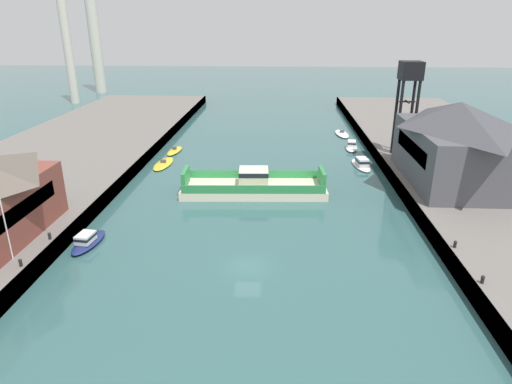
% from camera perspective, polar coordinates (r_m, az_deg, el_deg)
% --- Properties ---
extents(ground_plane, '(400.00, 400.00, 0.00)m').
position_cam_1_polar(ground_plane, '(41.87, -1.08, -9.58)').
color(ground_plane, '#335B5B').
extents(quay_left, '(28.00, 140.00, 1.77)m').
position_cam_1_polar(quay_left, '(69.12, -27.57, 1.38)').
color(quay_left, slate).
rests_on(quay_left, ground).
extents(quay_right, '(28.00, 140.00, 1.77)m').
position_cam_1_polar(quay_right, '(66.50, 29.38, 0.34)').
color(quay_right, slate).
rests_on(quay_right, ground).
extents(chain_ferry, '(19.29, 7.08, 3.36)m').
position_cam_1_polar(chain_ferry, '(58.62, -0.30, 0.80)').
color(chain_ferry, beige).
rests_on(chain_ferry, ground).
extents(moored_boat_near_left, '(2.45, 6.10, 0.97)m').
position_cam_1_polar(moored_boat_near_left, '(79.15, -10.46, 5.25)').
color(moored_boat_near_left, yellow).
rests_on(moored_boat_near_left, ground).
extents(moored_boat_near_right, '(2.80, 6.02, 1.43)m').
position_cam_1_polar(moored_boat_near_right, '(81.73, 12.22, 5.83)').
color(moored_boat_near_right, white).
rests_on(moored_boat_near_right, ground).
extents(moored_boat_mid_left, '(2.69, 5.86, 1.47)m').
position_cam_1_polar(moored_boat_mid_left, '(48.41, -20.89, -5.89)').
color(moored_boat_mid_left, navy).
rests_on(moored_boat_mid_left, ground).
extents(moored_boat_mid_right, '(3.07, 7.31, 1.51)m').
position_cam_1_polar(moored_boat_mid_right, '(71.64, 13.45, 3.62)').
color(moored_boat_mid_right, white).
rests_on(moored_boat_mid_right, ground).
extents(moored_boat_far_left, '(2.77, 7.46, 0.86)m').
position_cam_1_polar(moored_boat_far_left, '(72.33, -11.86, 3.60)').
color(moored_boat_far_left, yellow).
rests_on(moored_boat_far_left, ground).
extents(moored_boat_far_right, '(2.94, 7.41, 0.97)m').
position_cam_1_polar(moored_boat_far_right, '(91.89, 11.02, 7.40)').
color(moored_boat_far_right, white).
rests_on(moored_boat_far_right, ground).
extents(warehouse_shed, '(10.98, 18.56, 10.35)m').
position_cam_1_polar(warehouse_shed, '(62.25, 24.33, 5.82)').
color(warehouse_shed, '#4C4C51').
rests_on(warehouse_shed, quay_right).
extents(crane_tower, '(3.12, 3.12, 14.24)m').
position_cam_1_polar(crane_tower, '(71.42, 19.17, 13.07)').
color(crane_tower, black).
rests_on(crane_tower, quay_right).
extents(flagpole, '(0.20, 0.20, 8.20)m').
position_cam_1_polar(flagpole, '(43.32, -29.82, -2.56)').
color(flagpole, silver).
rests_on(flagpole, quay_left).
extents(bollard_left_fore, '(0.32, 0.32, 0.71)m').
position_cam_1_polar(bollard_left_fore, '(43.22, -28.11, -7.99)').
color(bollard_left_fore, black).
rests_on(bollard_left_fore, quay_left).
extents(bollard_right_fore, '(0.32, 0.32, 0.71)m').
position_cam_1_polar(bollard_right_fore, '(40.29, 27.21, -9.94)').
color(bollard_right_fore, black).
rests_on(bollard_right_fore, quay_right).
extents(bollard_left_mid, '(0.32, 0.32, 0.71)m').
position_cam_1_polar(bollard_left_mid, '(47.10, -25.09, -5.10)').
color(bollard_left_mid, black).
rests_on(bollard_left_mid, quay_left).
extents(bollard_right_mid, '(0.32, 0.32, 0.71)m').
position_cam_1_polar(bollard_right_mid, '(45.13, 24.30, -6.10)').
color(bollard_right_mid, black).
rests_on(bollard_right_mid, quay_right).
extents(smokestack_distant_a, '(2.60, 2.60, 29.36)m').
position_cam_1_polar(smokestack_distant_a, '(135.66, -23.16, 17.08)').
color(smokestack_distant_a, beige).
rests_on(smokestack_distant_a, ground).
extents(smokestack_distant_b, '(3.74, 3.74, 39.36)m').
position_cam_1_polar(smokestack_distant_b, '(154.45, -20.26, 19.63)').
color(smokestack_distant_b, beige).
rests_on(smokestack_distant_b, ground).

